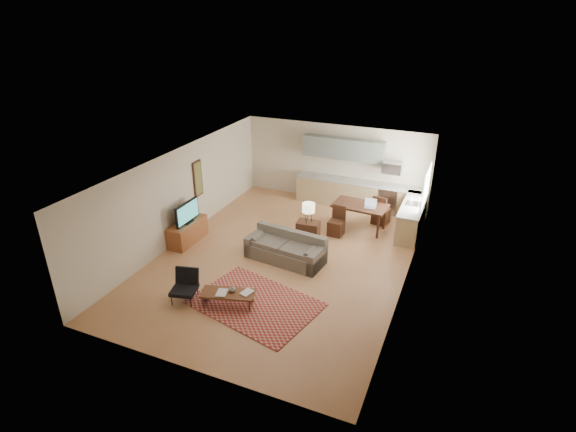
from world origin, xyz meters
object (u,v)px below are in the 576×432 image
at_px(tv_credenza, 188,232).
at_px(armchair, 184,287).
at_px(console_table, 308,233).
at_px(sofa, 285,248).
at_px(coffee_table, 228,299).
at_px(dining_table, 359,217).

bearing_deg(tv_credenza, armchair, -57.12).
relative_size(tv_credenza, console_table, 1.86).
xyz_separation_m(tv_credenza, console_table, (3.30, 1.18, 0.05)).
bearing_deg(sofa, tv_credenza, -170.59).
bearing_deg(tv_credenza, coffee_table, -40.63).
relative_size(coffee_table, console_table, 1.67).
relative_size(sofa, armchair, 3.00).
height_order(tv_credenza, console_table, console_table).
xyz_separation_m(armchair, console_table, (1.69, 3.67, -0.00)).
bearing_deg(dining_table, coffee_table, -104.81).
height_order(sofa, console_table, sofa).
relative_size(armchair, tv_credenza, 0.54).
height_order(coffee_table, dining_table, dining_table).
height_order(sofa, dining_table, dining_table).
height_order(tv_credenza, dining_table, dining_table).
xyz_separation_m(sofa, armchair, (-1.43, -2.62, -0.02)).
bearing_deg(sofa, coffee_table, -92.22).
distance_m(armchair, dining_table, 5.94).
bearing_deg(console_table, armchair, -119.15).
bearing_deg(tv_credenza, sofa, 2.37).
distance_m(coffee_table, tv_credenza, 3.50).
bearing_deg(dining_table, tv_credenza, -143.62).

